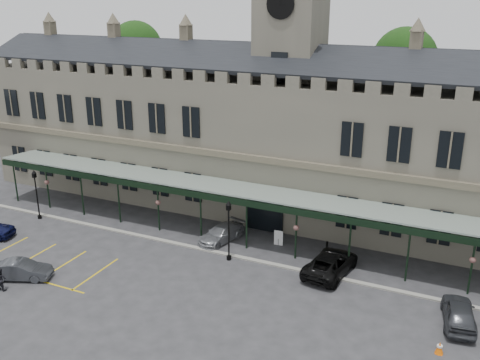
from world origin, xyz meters
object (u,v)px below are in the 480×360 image
at_px(clock_tower, 290,65).
at_px(car_right_a, 459,313).
at_px(lamp_post_mid, 229,225).
at_px(car_taxi, 221,234).
at_px(traffic_cone, 440,348).
at_px(car_left_b, 21,270).
at_px(station_building, 287,142).
at_px(person_b, 1,279).
at_px(car_van, 331,263).
at_px(sign_board, 278,238).
at_px(lamp_post_left, 36,190).

bearing_deg(clock_tower, car_right_a, -39.14).
distance_m(lamp_post_mid, car_taxi, 3.92).
xyz_separation_m(traffic_cone, car_left_b, (-27.12, -3.53, 0.32)).
bearing_deg(car_taxi, station_building, 88.38).
relative_size(traffic_cone, person_b, 0.46).
xyz_separation_m(station_building, car_right_a, (15.65, -12.65, -5.71)).
xyz_separation_m(car_left_b, person_b, (-0.10, -1.64, 0.12)).
height_order(station_building, car_taxi, station_building).
distance_m(car_van, car_right_a, 9.10).
relative_size(sign_board, person_b, 0.77).
relative_size(car_left_b, car_van, 0.75).
relative_size(clock_tower, lamp_post_mid, 5.29).
bearing_deg(lamp_post_mid, sign_board, 57.48).
height_order(clock_tower, person_b, clock_tower).
bearing_deg(car_right_a, car_van, -26.91).
bearing_deg(station_building, lamp_post_mid, -92.15).
bearing_deg(sign_board, station_building, 102.24).
bearing_deg(sign_board, clock_tower, 102.05).
bearing_deg(car_van, traffic_cone, 149.04).
xyz_separation_m(clock_tower, person_b, (-12.30, -21.32, -12.32)).
relative_size(car_right_a, person_b, 2.81).
xyz_separation_m(clock_tower, lamp_post_left, (-18.97, -11.12, -10.45)).
relative_size(traffic_cone, car_left_b, 0.18).
distance_m(traffic_cone, car_left_b, 27.35).
xyz_separation_m(clock_tower, car_taxi, (-2.39, -8.44, -12.47)).
bearing_deg(station_building, person_b, -120.08).
bearing_deg(car_taxi, car_left_b, -116.85).
xyz_separation_m(station_building, traffic_cone, (14.91, -16.06, -6.11)).
distance_m(traffic_cone, car_right_a, 3.51).
relative_size(car_van, car_right_a, 1.23).
xyz_separation_m(lamp_post_left, car_van, (25.97, 1.23, -1.90)).
bearing_deg(car_right_a, traffic_cone, 69.16).
bearing_deg(car_right_a, clock_tower, -47.82).
bearing_deg(lamp_post_mid, traffic_cone, -18.34).
relative_size(station_building, car_van, 10.92).
bearing_deg(clock_tower, sign_board, -74.19).
relative_size(station_building, traffic_cone, 82.51).
bearing_deg(car_van, station_building, -47.08).
distance_m(station_building, sign_board, 9.46).
bearing_deg(clock_tower, station_building, -90.00).
xyz_separation_m(traffic_cone, car_taxi, (-17.30, 7.70, 0.28)).
distance_m(station_building, lamp_post_mid, 11.59).
relative_size(traffic_cone, car_taxi, 0.16).
bearing_deg(car_van, car_taxi, -1.36).
height_order(lamp_post_mid, person_b, lamp_post_mid).
distance_m(sign_board, car_van, 5.63).
xyz_separation_m(sign_board, person_b, (-14.34, -14.10, 0.20)).
bearing_deg(person_b, car_right_a, -162.11).
distance_m(lamp_post_left, person_b, 12.33).
relative_size(station_building, car_left_b, 14.63).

